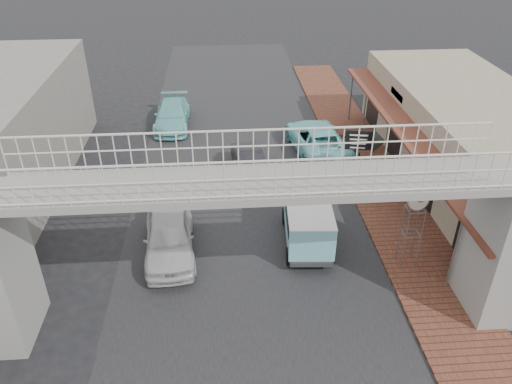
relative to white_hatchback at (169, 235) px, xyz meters
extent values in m
plane|color=black|center=(3.06, 0.27, -0.79)|extent=(120.00, 120.00, 0.00)
cube|color=black|center=(3.06, 0.27, -0.79)|extent=(10.00, 60.00, 0.01)
cube|color=brown|center=(9.56, 3.27, -0.74)|extent=(3.00, 40.00, 0.10)
cube|color=gray|center=(14.06, 4.27, 1.21)|extent=(6.00, 18.00, 4.00)
cube|color=brown|center=(10.76, 4.27, 2.11)|extent=(1.80, 18.00, 0.12)
cube|color=silver|center=(11.11, 7.77, 2.51)|extent=(0.08, 2.60, 0.90)
cube|color=#B21914|center=(11.11, 1.27, 2.51)|extent=(0.08, 2.20, 0.80)
cube|color=gray|center=(-4.54, -3.73, 1.71)|extent=(1.20, 2.40, 5.00)
cube|color=gray|center=(10.66, -3.73, 1.71)|extent=(1.20, 2.40, 5.00)
cube|color=gray|center=(3.06, -3.73, 4.33)|extent=(14.00, 2.00, 0.24)
cube|color=beige|center=(3.06, -2.78, 5.00)|extent=(14.00, 0.08, 1.10)
cube|color=beige|center=(3.06, -4.68, 5.00)|extent=(14.00, 0.08, 1.10)
cube|color=gray|center=(-7.94, 6.27, 1.71)|extent=(5.00, 14.00, 5.00)
imported|color=silver|center=(0.00, 0.00, 0.00)|extent=(2.23, 4.78, 1.58)
imported|color=black|center=(3.48, 5.93, -0.16)|extent=(1.78, 3.99, 1.27)
imported|color=#7ED6DB|center=(7.26, 8.28, -0.03)|extent=(3.17, 5.73, 1.52)
imported|color=#73C6C8|center=(-0.74, 12.32, -0.10)|extent=(1.98, 4.80, 1.39)
cylinder|color=black|center=(4.72, 1.64, -0.44)|extent=(0.28, 0.71, 0.69)
cylinder|color=black|center=(6.26, 1.54, -0.44)|extent=(0.28, 0.71, 0.69)
cylinder|color=black|center=(4.53, -1.03, -0.44)|extent=(0.28, 0.71, 0.69)
cylinder|color=black|center=(6.08, -1.13, -0.44)|extent=(0.28, 0.71, 0.69)
cube|color=#7ECDDA|center=(5.38, -0.04, 0.38)|extent=(1.90, 3.28, 1.34)
cube|color=#7ECDDA|center=(5.50, 1.79, 0.15)|extent=(1.66, 1.00, 0.89)
cube|color=black|center=(5.38, -0.04, 0.75)|extent=(1.90, 2.69, 0.50)
cube|color=silver|center=(5.38, -0.04, 1.07)|extent=(1.92, 3.28, 0.06)
imported|color=black|center=(8.36, 8.63, -0.19)|extent=(1.98, 0.95, 1.00)
imported|color=black|center=(8.36, 6.46, -0.14)|extent=(1.91, 1.08, 1.10)
cylinder|color=#59595B|center=(8.66, -1.05, 0.48)|extent=(0.04, 0.04, 2.34)
cylinder|color=#59595B|center=(9.22, -1.05, 0.48)|extent=(0.04, 0.04, 2.34)
cylinder|color=#59595B|center=(8.66, -1.61, 0.48)|extent=(0.04, 0.04, 2.34)
cylinder|color=#59595B|center=(9.22, -1.61, 0.48)|extent=(0.04, 0.04, 2.34)
cylinder|color=silver|center=(8.94, -1.33, 2.04)|extent=(0.76, 0.27, 0.76)
cylinder|color=beige|center=(8.94, -1.47, 2.04)|extent=(0.67, 0.03, 0.67)
cylinder|color=beige|center=(8.94, -1.19, 2.04)|extent=(0.67, 0.03, 0.67)
cylinder|color=#59595B|center=(8.26, 4.03, 0.78)|extent=(0.10, 0.10, 2.94)
cube|color=black|center=(8.26, 4.00, 1.85)|extent=(1.21, 0.27, 0.91)
cone|color=black|center=(9.11, 3.86, 1.85)|extent=(0.79, 1.20, 1.12)
cube|color=white|center=(8.20, 3.98, 1.79)|extent=(0.80, 0.15, 0.61)
camera|label=1|loc=(2.17, -15.70, 11.36)|focal=35.00mm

